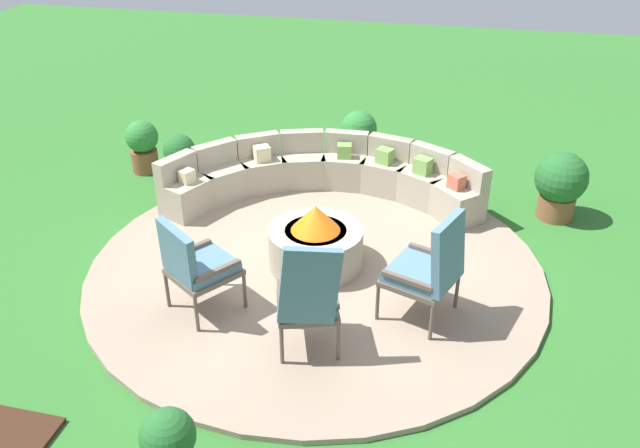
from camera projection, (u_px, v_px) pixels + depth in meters
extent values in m
plane|color=#2D6B28|center=(316.00, 269.00, 7.02)|extent=(24.00, 24.00, 0.00)
cylinder|color=gray|center=(316.00, 267.00, 7.01)|extent=(4.85, 4.85, 0.06)
cylinder|color=#9E937F|center=(316.00, 247.00, 6.88)|extent=(1.00, 1.00, 0.43)
cylinder|color=black|center=(316.00, 232.00, 6.79)|extent=(0.65, 0.65, 0.06)
cone|color=orange|center=(316.00, 218.00, 6.71)|extent=(0.52, 0.52, 0.28)
cube|color=#9E937F|center=(457.00, 203.00, 7.78)|extent=(0.72, 0.72, 0.42)
cube|color=#9E937F|center=(469.00, 174.00, 7.67)|extent=(0.51, 0.51, 0.28)
cube|color=#9E937F|center=(423.00, 187.00, 8.15)|extent=(0.71, 0.67, 0.42)
cube|color=#9E937F|center=(432.00, 158.00, 8.07)|extent=(0.57, 0.42, 0.28)
cube|color=#9E937F|center=(385.00, 176.00, 8.42)|extent=(0.65, 0.57, 0.42)
cube|color=#9E937F|center=(391.00, 147.00, 8.36)|extent=(0.59, 0.29, 0.28)
cube|color=#9E937F|center=(345.00, 170.00, 8.57)|extent=(0.58, 0.47, 0.42)
cube|color=#9E937F|center=(347.00, 142.00, 8.53)|extent=(0.57, 0.18, 0.28)
cube|color=#9E937F|center=(303.00, 170.00, 8.60)|extent=(0.68, 0.61, 0.42)
cube|color=#9E937F|center=(302.00, 141.00, 8.55)|extent=(0.58, 0.33, 0.28)
cube|color=#9E937F|center=(262.00, 174.00, 8.49)|extent=(0.72, 0.69, 0.42)
cube|color=#9E937F|center=(258.00, 145.00, 8.43)|extent=(0.55, 0.45, 0.28)
cube|color=#9E937F|center=(223.00, 183.00, 8.26)|extent=(0.71, 0.72, 0.42)
cube|color=#9E937F|center=(215.00, 154.00, 8.18)|extent=(0.48, 0.54, 0.28)
cube|color=#9E937F|center=(187.00, 197.00, 7.92)|extent=(0.64, 0.70, 0.42)
cube|color=#9E937F|center=(175.00, 168.00, 7.82)|extent=(0.37, 0.58, 0.28)
cube|color=beige|center=(187.00, 176.00, 7.75)|extent=(0.19, 0.20, 0.16)
cube|color=#70A34C|center=(344.00, 151.00, 8.38)|extent=(0.21, 0.19, 0.18)
cube|color=beige|center=(262.00, 153.00, 8.30)|extent=(0.25, 0.25, 0.19)
cube|color=#70A34C|center=(385.00, 156.00, 8.23)|extent=(0.24, 0.23, 0.19)
cube|color=#BC5B47|center=(456.00, 182.00, 7.61)|extent=(0.23, 0.22, 0.17)
cube|color=#70A34C|center=(423.00, 166.00, 7.96)|extent=(0.25, 0.24, 0.20)
cylinder|color=brown|center=(214.00, 269.00, 6.57)|extent=(0.04, 0.04, 0.38)
cylinder|color=brown|center=(245.00, 291.00, 6.24)|extent=(0.04, 0.04, 0.38)
cylinder|color=brown|center=(167.00, 290.00, 6.25)|extent=(0.04, 0.04, 0.38)
cylinder|color=brown|center=(197.00, 314.00, 5.92)|extent=(0.04, 0.04, 0.38)
cube|color=brown|center=(204.00, 272.00, 6.14)|extent=(0.78, 0.79, 0.05)
cube|color=slate|center=(203.00, 266.00, 6.10)|extent=(0.72, 0.73, 0.09)
cube|color=slate|center=(178.00, 254.00, 5.84)|extent=(0.48, 0.41, 0.60)
cube|color=brown|center=(188.00, 250.00, 6.23)|extent=(0.32, 0.44, 0.04)
cube|color=brown|center=(218.00, 271.00, 5.91)|extent=(0.32, 0.44, 0.04)
cylinder|color=brown|center=(279.00, 311.00, 5.96)|extent=(0.04, 0.04, 0.38)
cylinder|color=brown|center=(332.00, 308.00, 6.01)|extent=(0.04, 0.04, 0.38)
cylinder|color=brown|center=(282.00, 346.00, 5.54)|extent=(0.04, 0.04, 0.38)
cylinder|color=brown|center=(338.00, 342.00, 5.58)|extent=(0.04, 0.04, 0.38)
cube|color=brown|center=(307.00, 307.00, 5.67)|extent=(0.67, 0.67, 0.05)
cube|color=slate|center=(307.00, 300.00, 5.63)|extent=(0.61, 0.61, 0.09)
cube|color=slate|center=(309.00, 286.00, 5.29)|extent=(0.54, 0.28, 0.75)
cube|color=brown|center=(281.00, 295.00, 5.58)|extent=(0.19, 0.44, 0.04)
cube|color=brown|center=(334.00, 292.00, 5.62)|extent=(0.19, 0.44, 0.04)
cylinder|color=brown|center=(377.00, 303.00, 6.08)|extent=(0.04, 0.04, 0.38)
cylinder|color=brown|center=(405.00, 273.00, 6.50)|extent=(0.04, 0.04, 0.38)
cylinder|color=brown|center=(431.00, 323.00, 5.82)|extent=(0.04, 0.04, 0.38)
cylinder|color=brown|center=(457.00, 291.00, 6.24)|extent=(0.04, 0.04, 0.38)
cube|color=brown|center=(419.00, 278.00, 6.05)|extent=(0.76, 0.78, 0.05)
cube|color=slate|center=(420.00, 272.00, 6.02)|extent=(0.70, 0.72, 0.09)
cube|color=slate|center=(448.00, 254.00, 5.76)|extent=(0.33, 0.61, 0.68)
cube|color=brown|center=(407.00, 280.00, 5.78)|extent=(0.49, 0.22, 0.04)
cube|color=brown|center=(433.00, 252.00, 6.19)|extent=(0.49, 0.22, 0.04)
cylinder|color=brown|center=(182.00, 173.00, 8.81)|extent=(0.38, 0.38, 0.27)
sphere|color=#236028|center=(179.00, 150.00, 8.64)|extent=(0.43, 0.43, 0.43)
sphere|color=#236028|center=(168.00, 436.00, 4.46)|extent=(0.39, 0.39, 0.39)
sphere|color=#E55638|center=(173.00, 429.00, 4.42)|extent=(0.14, 0.14, 0.14)
cylinder|color=brown|center=(358.00, 153.00, 9.35)|extent=(0.39, 0.39, 0.32)
sphere|color=#2D7A33|center=(359.00, 129.00, 9.17)|extent=(0.51, 0.51, 0.51)
sphere|color=yellow|center=(363.00, 123.00, 9.11)|extent=(0.18, 0.18, 0.18)
cylinder|color=brown|center=(145.00, 161.00, 9.13)|extent=(0.37, 0.37, 0.32)
sphere|color=#2D7A33|center=(142.00, 137.00, 8.95)|extent=(0.45, 0.45, 0.45)
sphere|color=yellow|center=(144.00, 131.00, 8.89)|extent=(0.17, 0.17, 0.17)
cylinder|color=brown|center=(556.00, 206.00, 7.96)|extent=(0.44, 0.44, 0.30)
sphere|color=#236028|center=(562.00, 178.00, 7.77)|extent=(0.63, 0.63, 0.63)
sphere|color=#E55638|center=(569.00, 170.00, 7.70)|extent=(0.20, 0.20, 0.20)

